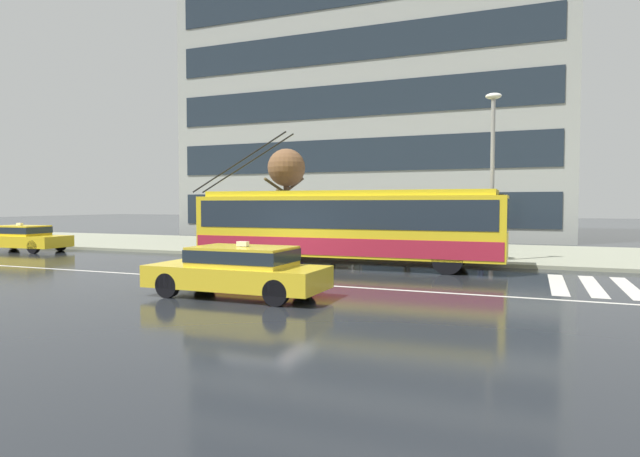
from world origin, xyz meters
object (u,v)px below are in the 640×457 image
at_px(trolleybus, 346,225).
at_px(taxi_far_behind, 22,237).
at_px(street_tree_bare, 286,170).
at_px(bus_shelter, 323,212).
at_px(pedestrian_at_shelter, 410,217).
at_px(pedestrian_walking_past, 332,217).
at_px(pedestrian_waiting_by_pole, 483,218).
at_px(taxi_oncoming_near, 239,269).
at_px(pedestrian_approaching_curb, 301,217).
at_px(street_lamp, 493,162).

distance_m(trolleybus, taxi_far_behind, 16.89).
bearing_deg(street_tree_bare, bus_shelter, 18.68).
distance_m(pedestrian_at_shelter, pedestrian_walking_past, 3.42).
distance_m(pedestrian_at_shelter, street_tree_bare, 6.01).
bearing_deg(pedestrian_at_shelter, pedestrian_waiting_by_pole, -21.55).
relative_size(taxi_oncoming_near, pedestrian_approaching_curb, 2.31).
distance_m(taxi_far_behind, pedestrian_walking_past, 15.49).
distance_m(pedestrian_waiting_by_pole, street_tree_bare, 9.01).
xyz_separation_m(trolleybus, taxi_far_behind, (-16.86, -0.05, -0.85)).
relative_size(bus_shelter, pedestrian_waiting_by_pole, 1.86).
relative_size(bus_shelter, pedestrian_walking_past, 1.89).
bearing_deg(pedestrian_waiting_by_pole, pedestrian_approaching_curb, 175.44).
height_order(taxi_oncoming_near, bus_shelter, bus_shelter).
height_order(taxi_far_behind, taxi_oncoming_near, same).
bearing_deg(street_tree_bare, pedestrian_walking_past, -7.68).
distance_m(trolleybus, pedestrian_at_shelter, 4.65).
xyz_separation_m(pedestrian_approaching_curb, pedestrian_walking_past, (1.78, -0.68, 0.00)).
bearing_deg(pedestrian_waiting_by_pole, trolleybus, -145.96).
height_order(trolleybus, bus_shelter, trolleybus).
height_order(trolleybus, taxi_oncoming_near, trolleybus).
bearing_deg(pedestrian_at_shelter, street_tree_bare, -169.86).
bearing_deg(pedestrian_approaching_curb, pedestrian_walking_past, -21.03).
bearing_deg(pedestrian_walking_past, pedestrian_at_shelter, 22.46).
height_order(taxi_oncoming_near, street_tree_bare, street_tree_bare).
distance_m(street_lamp, street_tree_bare, 9.17).
bearing_deg(trolleybus, taxi_far_behind, -179.83).
bearing_deg(pedestrian_walking_past, pedestrian_waiting_by_pole, 0.30).
xyz_separation_m(pedestrian_approaching_curb, street_tree_bare, (-0.59, -0.37, 2.14)).
height_order(pedestrian_walking_past, pedestrian_waiting_by_pole, pedestrian_waiting_by_pole).
bearing_deg(street_tree_bare, trolleybus, -39.89).
bearing_deg(pedestrian_approaching_curb, taxi_oncoming_near, -73.97).
xyz_separation_m(pedestrian_at_shelter, street_tree_bare, (-5.53, -0.99, 2.15)).
relative_size(trolleybus, bus_shelter, 3.26).
relative_size(pedestrian_approaching_curb, pedestrian_waiting_by_pole, 0.98).
bearing_deg(trolleybus, street_tree_bare, 140.11).
xyz_separation_m(pedestrian_at_shelter, pedestrian_waiting_by_pole, (3.23, -1.27, 0.04)).
height_order(taxi_far_behind, street_tree_bare, street_tree_bare).
bearing_deg(trolleybus, street_lamp, 26.39).
xyz_separation_m(bus_shelter, street_lamp, (7.53, -1.48, 1.96)).
bearing_deg(pedestrian_at_shelter, trolleybus, -107.89).
height_order(bus_shelter, pedestrian_walking_past, bus_shelter).
height_order(pedestrian_waiting_by_pole, street_tree_bare, street_tree_bare).
xyz_separation_m(pedestrian_at_shelter, pedestrian_approaching_curb, (-4.94, -0.62, 0.01)).
relative_size(bus_shelter, pedestrian_at_shelter, 1.94).
relative_size(trolleybus, pedestrian_approaching_curb, 6.23).
height_order(pedestrian_walking_past, street_lamp, street_lamp).
relative_size(taxi_far_behind, taxi_oncoming_near, 1.04).
bearing_deg(trolleybus, bus_shelter, 122.40).
xyz_separation_m(pedestrian_walking_past, pedestrian_waiting_by_pole, (6.39, 0.03, 0.03)).
xyz_separation_m(pedestrian_at_shelter, pedestrian_walking_past, (-3.16, -1.31, 0.01)).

